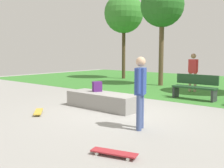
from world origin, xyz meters
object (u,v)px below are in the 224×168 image
backpack_on_ledge (97,87)px  pedestrian_with_backpack (193,69)px  concrete_ledge (103,101)px  tree_young_birch (124,14)px  skateboard_by_ledge (38,112)px  tree_tall_oak (162,6)px  park_bench_center_lawn (195,86)px  skater_performing_trick (140,88)px  skateboard_spare (114,153)px

backpack_on_ledge → pedestrian_with_backpack: bearing=-162.2°
concrete_ledge → tree_young_birch: bearing=123.8°
skateboard_by_ledge → pedestrian_with_backpack: 7.15m
tree_tall_oak → pedestrian_with_backpack: tree_tall_oak is taller
backpack_on_ledge → pedestrian_with_backpack: pedestrian_with_backpack is taller
backpack_on_ledge → tree_young_birch: size_ratio=0.06×
park_bench_center_lawn → tree_young_birch: bearing=146.3°
skater_performing_trick → skateboard_by_ledge: 3.23m
pedestrian_with_backpack → concrete_ledge: bearing=-97.4°
pedestrian_with_backpack → backpack_on_ledge: bearing=-101.2°
skateboard_by_ledge → pedestrian_with_backpack: size_ratio=0.44×
tree_tall_oak → tree_young_birch: bearing=155.7°
skater_performing_trick → park_bench_center_lawn: bearing=98.1°
backpack_on_ledge → pedestrian_with_backpack: 5.18m
concrete_ledge → pedestrian_with_backpack: pedestrian_with_backpack is taller
skateboard_spare → pedestrian_with_backpack: 8.26m
skater_performing_trick → backpack_on_ledge: bearing=153.3°
concrete_ledge → tree_young_birch: tree_young_birch is taller
backpack_on_ledge → skateboard_spare: bearing=76.1°
skateboard_by_ledge → skateboard_spare: bearing=-15.7°
skater_performing_trick → tree_young_birch: 12.24m
backpack_on_ledge → tree_young_birch: (-4.99, 7.84, 3.57)m
skater_performing_trick → tree_young_birch: size_ratio=0.30×
concrete_ledge → park_bench_center_lawn: bearing=65.3°
skateboard_spare → pedestrian_with_backpack: pedestrian_with_backpack is taller
pedestrian_with_backpack → tree_young_birch: bearing=155.2°
concrete_ledge → backpack_on_ledge: (-0.33, 0.11, 0.40)m
tree_tall_oak → tree_young_birch: tree_young_birch is taller
pedestrian_with_backpack → skater_performing_trick: bearing=-76.5°
backpack_on_ledge → skater_performing_trick: 2.84m
skater_performing_trick → skateboard_spare: 1.92m
concrete_ledge → backpack_on_ledge: bearing=161.5°
tree_tall_oak → skateboard_spare: bearing=-64.5°
concrete_ledge → park_bench_center_lawn: (1.55, 3.37, 0.24)m
park_bench_center_lawn → tree_tall_oak: 5.54m
concrete_ledge → pedestrian_with_backpack: 5.28m
park_bench_center_lawn → concrete_ledge: bearing=-114.7°
backpack_on_ledge → tree_tall_oak: size_ratio=0.06×
backpack_on_ledge → park_bench_center_lawn: 3.76m
park_bench_center_lawn → tree_young_birch: (-6.87, 4.58, 3.72)m
skateboard_spare → tree_tall_oak: bearing=115.5°
skater_performing_trick → pedestrian_with_backpack: size_ratio=0.97×
backpack_on_ledge → park_bench_center_lawn: bearing=179.1°
backpack_on_ledge → tree_tall_oak: 7.13m
skateboard_by_ledge → backpack_on_ledge: bearing=74.2°
concrete_ledge → tree_tall_oak: 7.48m
skater_performing_trick → park_bench_center_lawn: skater_performing_trick is taller
backpack_on_ledge → skateboard_by_ledge: (-0.53, -1.86, -0.57)m
pedestrian_with_backpack → skateboard_spare: bearing=-75.3°
park_bench_center_lawn → pedestrian_with_backpack: 2.08m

